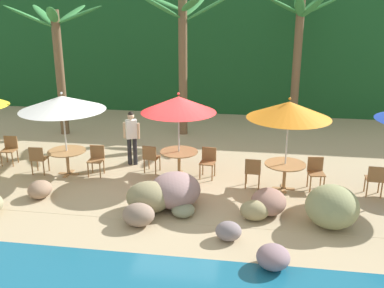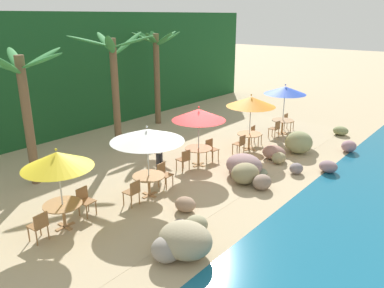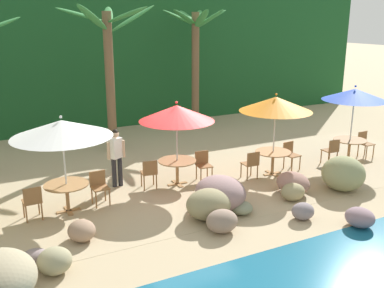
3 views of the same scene
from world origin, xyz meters
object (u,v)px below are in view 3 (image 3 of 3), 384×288
object	(u,v)px
umbrella_white	(62,129)
dining_table_red	(177,164)
chair_red_seaward	(203,163)
chair_orange_inland	(251,163)
dining_table_orange	(273,155)
chair_orange_seaward	(290,153)
chair_white_seaward	(99,185)
dining_table_white	(67,189)
umbrella_red	(177,113)
chair_blue_seaward	(364,142)
chair_blue_inland	(332,150)
chair_red_inland	(149,172)
palm_tree_third	(196,48)
palm_tree_second	(109,54)
umbrella_orange	(276,104)
dining_table_blue	(350,143)
chair_white_inland	(32,200)
umbrella_blue	(355,95)
waiter_in_white	(116,154)

from	to	relation	value
umbrella_white	dining_table_red	xyz separation A→B (m)	(3.25, 0.44, -1.54)
chair_red_seaward	chair_orange_inland	world-z (taller)	same
dining_table_orange	chair_orange_inland	distance (m)	0.86
chair_red_seaward	chair_orange_seaward	distance (m)	3.00
chair_white_seaward	chair_red_seaward	size ratio (longest dim) A/B	1.00
chair_white_seaward	umbrella_white	bearing A→B (deg)	-171.78
dining_table_white	chair_white_seaward	world-z (taller)	chair_white_seaward
umbrella_red	chair_blue_seaward	size ratio (longest dim) A/B	2.84
chair_blue_inland	chair_orange_inland	bearing A→B (deg)	178.86
chair_red_inland	palm_tree_third	distance (m)	7.83
dining_table_red	dining_table_orange	world-z (taller)	same
chair_white_seaward	palm_tree_second	size ratio (longest dim) A/B	0.17
dining_table_orange	palm_tree_second	bearing A→B (deg)	126.86
chair_red_inland	chair_orange_inland	size ratio (longest dim) A/B	1.00
dining_table_red	umbrella_white	bearing A→B (deg)	-172.26
umbrella_white	umbrella_orange	xyz separation A→B (m)	(6.25, -0.12, 0.06)
chair_orange_inland	palm_tree_third	world-z (taller)	palm_tree_third
umbrella_red	dining_table_orange	bearing A→B (deg)	-10.65
chair_red_seaward	dining_table_orange	world-z (taller)	chair_red_seaward
chair_white_seaward	dining_table_orange	world-z (taller)	chair_white_seaward
chair_red_inland	umbrella_orange	xyz separation A→B (m)	(3.86, -0.60, 1.70)
umbrella_orange	chair_blue_seaward	world-z (taller)	umbrella_orange
dining_table_red	palm_tree_second	xyz separation A→B (m)	(-0.59, 4.22, 2.86)
dining_table_orange	dining_table_blue	xyz separation A→B (m)	(3.15, -0.08, 0.00)
dining_table_orange	chair_orange_inland	world-z (taller)	chair_orange_inland
dining_table_red	chair_white_seaward	bearing A→B (deg)	-172.43
chair_red_inland	palm_tree_third	size ratio (longest dim) A/B	0.17
chair_orange_seaward	palm_tree_second	size ratio (longest dim) A/B	0.17
chair_white_inland	dining_table_red	size ratio (longest dim) A/B	0.79
dining_table_blue	umbrella_orange	bearing A→B (deg)	178.59
umbrella_blue	waiter_in_white	bearing A→B (deg)	170.50
chair_orange_seaward	chair_orange_inland	world-z (taller)	same
chair_blue_seaward	umbrella_white	bearing A→B (deg)	179.57
chair_blue_seaward	chair_blue_inland	size ratio (longest dim) A/B	1.00
chair_red_seaward	dining_table_white	bearing A→B (deg)	-173.81
palm_tree_second	chair_white_inland	bearing A→B (deg)	-126.12
dining_table_orange	chair_blue_seaward	bearing A→B (deg)	0.66
umbrella_red	chair_blue_seaward	bearing A→B (deg)	-4.24
chair_white_seaward	chair_red_inland	bearing A→B (deg)	12.79
umbrella_blue	waiter_in_white	xyz separation A→B (m)	(-7.75, 1.30, -1.28)
chair_orange_seaward	chair_blue_inland	world-z (taller)	same
umbrella_blue	dining_table_red	bearing A→B (deg)	174.04
chair_orange_inland	waiter_in_white	xyz separation A→B (m)	(-3.75, 1.28, 0.47)
chair_orange_inland	chair_blue_seaward	size ratio (longest dim) A/B	1.00
chair_red_inland	chair_orange_seaward	size ratio (longest dim) A/B	1.00
chair_white_inland	palm_tree_third	world-z (taller)	palm_tree_third
chair_orange_inland	waiter_in_white	distance (m)	3.99
dining_table_orange	dining_table_blue	bearing A→B (deg)	-1.41
umbrella_red	palm_tree_second	world-z (taller)	palm_tree_second
chair_white_inland	waiter_in_white	size ratio (longest dim) A/B	0.51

